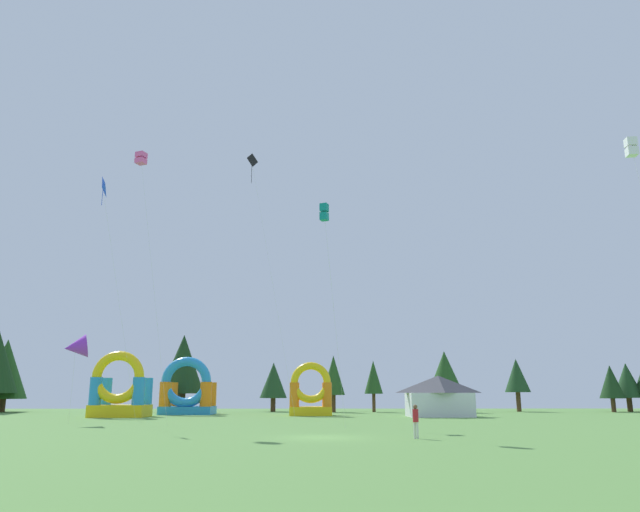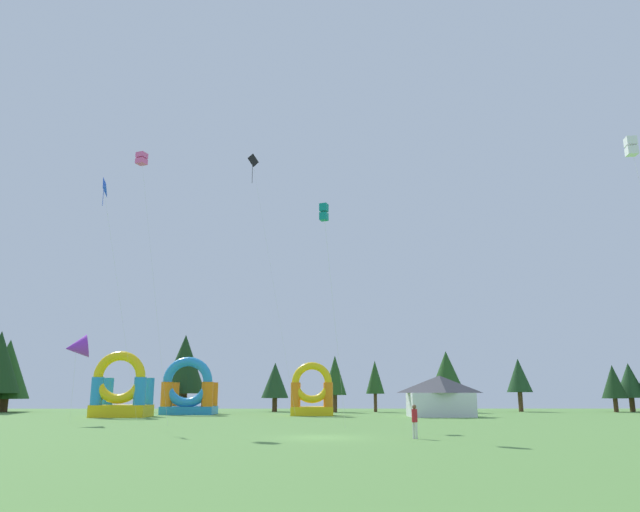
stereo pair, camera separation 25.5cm
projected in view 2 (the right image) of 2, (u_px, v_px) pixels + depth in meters
The scene contains 21 objects.
ground_plane at pixel (322, 438), 32.98m from camera, with size 120.00×120.00×0.00m, color #5B8C42.
kite_white_box at pixel (631, 147), 35.10m from camera, with size 0.79×4.00×17.14m.
kite_black_diamond at pixel (253, 164), 59.66m from camera, with size 5.10×0.93×25.54m.
kite_blue_diamond at pixel (103, 190), 52.08m from camera, with size 3.06×6.96×20.49m.
kite_teal_box at pixel (324, 213), 41.51m from camera, with size 1.90×4.30×15.28m.
kite_purple_delta at pixel (77, 347), 48.50m from camera, with size 2.55×2.50×7.09m.
kite_pink_box at pixel (142, 159), 51.51m from camera, with size 4.39×2.08×22.66m.
person_midfield at pixel (415, 418), 32.39m from camera, with size 0.43×0.43×1.79m.
inflatable_red_slide at pixel (189, 394), 67.64m from camera, with size 5.84×4.65×6.36m.
inflatable_orange_dome at pixel (312, 396), 64.10m from camera, with size 4.49×3.51×5.61m.
inflatable_yellow_castle at pixel (121, 394), 60.44m from camera, with size 5.45×4.24×6.53m.
festival_tent at pixel (440, 396), 61.19m from camera, with size 6.38×4.41×4.13m.
tree_row_0 at pixel (8, 369), 77.12m from camera, with size 5.85×5.85×9.19m.
tree_row_2 at pixel (185, 364), 74.00m from camera, with size 5.41×5.41×9.48m.
tree_row_3 at pixel (275, 380), 77.89m from camera, with size 3.54×3.54×6.25m.
tree_row_4 at pixel (335, 375), 75.76m from camera, with size 2.90×2.90×7.05m.
tree_row_5 at pixel (375, 377), 76.45m from camera, with size 2.36×2.36×6.44m.
tree_row_6 at pixel (447, 372), 75.76m from camera, with size 4.35×4.35×7.58m.
tree_row_7 at pixel (519, 376), 77.90m from camera, with size 3.27×3.27×6.77m.
tree_row_8 at pixel (613, 382), 76.14m from camera, with size 3.10×3.10×5.87m.
tree_row_9 at pixel (629, 381), 77.53m from camera, with size 3.65×3.65×6.19m.
Camera 2 is at (-0.39, -34.39, 2.45)m, focal length 33.50 mm.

